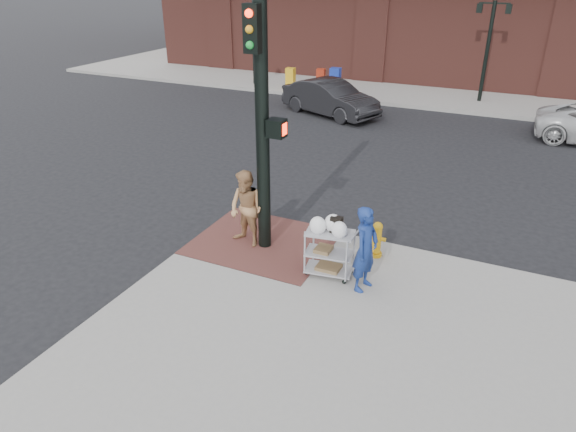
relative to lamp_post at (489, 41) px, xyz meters
The scene contains 13 objects.
ground 16.34m from the lamp_post, 97.13° to the right, with size 220.00×220.00×0.00m, color black.
brick_curb_ramp 15.52m from the lamp_post, 99.77° to the right, with size 2.80×2.40×0.01m, color #572B29.
lamp_post is the anchor object (origin of this frame).
parking_sign 10.64m from the lamp_post, behind, with size 0.05×0.05×2.20m, color black.
traffic_signal_pole 15.43m from the lamp_post, 99.24° to the right, with size 0.61×0.51×5.00m.
woman_blue 15.92m from the lamp_post, 90.61° to the right, with size 0.58×0.38×1.60m, color navy.
pedestrian_tan 15.65m from the lamp_post, 100.57° to the right, with size 0.78×0.61×1.61m, color #AF7E52.
sedan_dark 7.09m from the lamp_post, 139.69° to the right, with size 1.45×4.16×1.37m, color black.
utility_cart 15.83m from the lamp_post, 93.26° to the right, with size 0.93×0.61×1.21m.
fire_hydrant 14.78m from the lamp_post, 91.12° to the right, with size 0.35×0.25×0.75m.
newsbox_red 7.42m from the lamp_post, behind, with size 0.38×0.35×0.91m, color #A12712.
newsbox_yellow 8.73m from the lamp_post, behind, with size 0.40×0.36×0.94m, color gold.
newsbox_blue 6.63m from the lamp_post, behind, with size 0.45×0.41×1.07m, color #18309F.
Camera 1 is at (3.91, -7.46, 5.41)m, focal length 32.00 mm.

